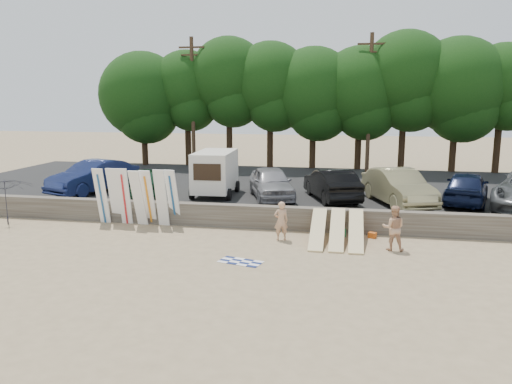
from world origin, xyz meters
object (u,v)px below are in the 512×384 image
box_trailer (215,171)px  car_1 (145,182)px  beachgoer_b (394,228)px  car_3 (331,184)px  cooler (340,232)px  car_4 (398,187)px  car_5 (466,188)px  beach_umbrella (7,201)px  car_0 (94,177)px  car_2 (271,183)px  beachgoer_a (281,221)px

box_trailer → car_1: bearing=-167.7°
beachgoer_b → car_3: bearing=-63.7°
cooler → car_4: bearing=30.7°
box_trailer → car_5: size_ratio=0.80×
beach_umbrella → car_5: bearing=13.7°
beachgoer_b → car_0: bearing=-17.5°
box_trailer → car_4: size_ratio=0.73×
car_0 → car_3: car_0 is taller
car_3 → car_4: size_ratio=0.93×
car_0 → car_1: car_0 is taller
box_trailer → cooler: (6.38, -4.05, -1.80)m
car_4 → car_0: bearing=159.6°
cooler → car_5: bearing=13.2°
car_2 → beachgoer_b: bearing=-63.9°
car_5 → beachgoer_b: 6.94m
beach_umbrella → car_2: bearing=22.4°
cooler → beach_umbrella: (-14.70, -0.72, 0.88)m
box_trailer → car_3: 5.87m
box_trailer → car_3: (5.84, -0.03, -0.50)m
car_2 → car_5: car_5 is taller
car_3 → car_4: bearing=150.9°
car_0 → car_5: car_0 is taller
beachgoer_a → beach_umbrella: size_ratio=0.68×
box_trailer → car_0: 6.54m
box_trailer → car_3: box_trailer is taller
car_2 → car_3: 2.95m
car_1 → car_4: 12.33m
car_5 → beachgoer_a: size_ratio=2.89×
cooler → beach_umbrella: 14.75m
car_3 → cooler: (0.54, -4.02, -1.30)m
box_trailer → beach_umbrella: size_ratio=1.57×
beach_umbrella → car_0: bearing=68.0°
car_2 → car_5: (9.18, 0.34, 0.01)m
box_trailer → car_2: box_trailer is taller
car_0 → car_4: 15.45m
beach_umbrella → car_3: bearing=18.5°
car_0 → car_4: bearing=19.5°
beachgoer_a → car_2: bearing=-94.3°
car_3 → beachgoer_a: bearing=50.4°
car_2 → car_4: bearing=-22.2°
beachgoer_a → beachgoer_b: size_ratio=0.92×
box_trailer → beachgoer_a: 6.59m
car_0 → car_5: 18.60m
car_5 → car_3: bearing=17.7°
car_0 → car_2: size_ratio=1.13×
beachgoer_b → beach_umbrella: beach_umbrella is taller
box_trailer → car_1: box_trailer is taller
car_2 → beachgoer_a: (1.17, -4.90, -0.68)m
car_5 → cooler: (-5.70, -4.23, -1.31)m
beachgoer_a → beachgoer_b: beachgoer_b is taller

